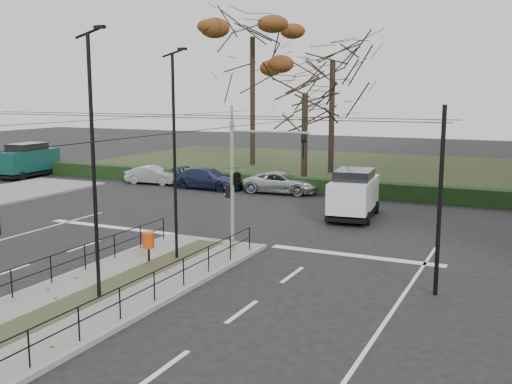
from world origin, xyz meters
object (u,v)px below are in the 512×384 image
at_px(green_van, 28,160).
at_px(bare_tree_near, 305,99).
at_px(streetlamp_median_near, 94,164).
at_px(white_van, 354,193).
at_px(traffic_light, 239,176).
at_px(parked_car_fourth, 282,183).
at_px(litter_bin, 148,241).
at_px(parked_car_second, 153,175).
at_px(parked_car_third, 208,179).
at_px(bare_tree_center, 333,69).
at_px(streetlamp_median_far, 175,154).
at_px(rust_tree, 252,37).

relative_size(green_van, bare_tree_near, 0.64).
xyz_separation_m(streetlamp_median_near, white_van, (3.55, 15.54, -2.96)).
bearing_deg(traffic_light, parked_car_fourth, 106.36).
bearing_deg(streetlamp_median_near, green_van, 139.65).
height_order(litter_bin, parked_car_second, parked_car_second).
height_order(parked_car_third, white_van, white_van).
bearing_deg(green_van, bare_tree_center, 30.12).
distance_m(parked_car_third, parked_car_fourth, 5.14).
xyz_separation_m(litter_bin, green_van, (-22.16, 15.70, 0.41)).
distance_m(streetlamp_median_far, bare_tree_center, 27.05).
distance_m(parked_car_fourth, rust_tree, 18.20).
bearing_deg(streetlamp_median_near, white_van, 77.14).
height_order(parked_car_fourth, green_van, green_van).
relative_size(streetlamp_median_near, green_van, 1.53).
bearing_deg(parked_car_fourth, litter_bin, -178.50).
bearing_deg(parked_car_fourth, bare_tree_center, -3.93).
relative_size(traffic_light, parked_car_third, 1.07).
bearing_deg(parked_car_second, green_van, 89.46).
distance_m(green_van, rust_tree, 21.01).
bearing_deg(streetlamp_median_near, parked_car_second, 121.06).
bearing_deg(parked_car_third, green_van, 96.48).
height_order(streetlamp_median_near, bare_tree_center, bare_tree_center).
bearing_deg(litter_bin, bare_tree_near, 95.51).
bearing_deg(traffic_light, streetlamp_median_near, -102.41).
distance_m(traffic_light, bare_tree_center, 25.62).
distance_m(traffic_light, rust_tree, 30.69).
distance_m(litter_bin, rust_tree, 32.89).
distance_m(parked_car_third, rust_tree, 16.97).
xyz_separation_m(parked_car_third, parked_car_fourth, (5.11, 0.53, -0.02)).
relative_size(streetlamp_median_far, bare_tree_near, 0.94).
bearing_deg(bare_tree_center, rust_tree, 164.28).
distance_m(parked_car_third, white_van, 12.48).
height_order(litter_bin, parked_car_third, parked_car_third).
relative_size(litter_bin, rust_tree, 0.08).
height_order(traffic_light, green_van, traffic_light).
relative_size(parked_car_second, white_van, 0.78).
height_order(streetlamp_median_near, white_van, streetlamp_median_near).
bearing_deg(parked_car_third, white_van, -110.39).
height_order(traffic_light, parked_car_second, traffic_light).
xyz_separation_m(parked_car_third, bare_tree_center, (5.00, 10.86, 7.49)).
height_order(parked_car_fourth, rust_tree, rust_tree).
bearing_deg(bare_tree_near, bare_tree_center, 87.91).
height_order(litter_bin, streetlamp_median_far, streetlamp_median_far).
bearing_deg(bare_tree_near, streetlamp_median_far, -82.38).
height_order(parked_car_second, bare_tree_near, bare_tree_near).
bearing_deg(rust_tree, white_van, -51.51).
bearing_deg(green_van, rust_tree, 48.70).
relative_size(white_van, rust_tree, 0.34).
bearing_deg(streetlamp_median_far, green_van, 146.98).
bearing_deg(parked_car_fourth, rust_tree, 28.15).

